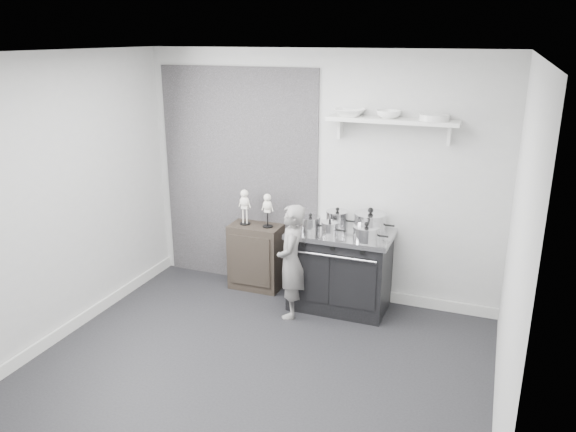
{
  "coord_description": "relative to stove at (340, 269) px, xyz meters",
  "views": [
    {
      "loc": [
        1.82,
        -3.89,
        2.83
      ],
      "look_at": [
        -0.03,
        0.95,
        1.15
      ],
      "focal_mm": 35.0,
      "sensor_mm": 36.0,
      "label": 1
    }
  ],
  "objects": [
    {
      "name": "pot_front_right",
      "position": [
        0.31,
        -0.17,
        0.51
      ],
      "size": [
        0.35,
        0.27,
        0.2
      ],
      "color": "silver",
      "rests_on": "stove"
    },
    {
      "name": "pot_back_right",
      "position": [
        0.28,
        0.1,
        0.53
      ],
      "size": [
        0.42,
        0.34,
        0.27
      ],
      "color": "silver",
      "rests_on": "stove"
    },
    {
      "name": "bowl_small",
      "position": [
        0.39,
        0.19,
        1.64
      ],
      "size": [
        0.24,
        0.24,
        0.08
      ],
      "primitive_type": "imported",
      "color": "white",
      "rests_on": "wall_shelf"
    },
    {
      "name": "pot_back_left",
      "position": [
        -0.08,
        0.13,
        0.52
      ],
      "size": [
        0.32,
        0.24,
        0.22
      ],
      "color": "silver",
      "rests_on": "stove"
    },
    {
      "name": "child",
      "position": [
        -0.42,
        -0.36,
        0.17
      ],
      "size": [
        0.39,
        0.5,
        1.21
      ],
      "primitive_type": "imported",
      "rotation": [
        0.0,
        0.0,
        -1.33
      ],
      "color": "slate",
      "rests_on": "ground"
    },
    {
      "name": "side_cabinet",
      "position": [
        -1.04,
        0.13,
        -0.05
      ],
      "size": [
        0.59,
        0.34,
        0.76
      ],
      "primitive_type": "cube",
      "color": "black",
      "rests_on": "ground"
    },
    {
      "name": "pot_front_left",
      "position": [
        -0.31,
        -0.1,
        0.51
      ],
      "size": [
        0.3,
        0.21,
        0.19
      ],
      "color": "silver",
      "rests_on": "stove"
    },
    {
      "name": "skeleton_full",
      "position": [
        -1.17,
        0.13,
        0.56
      ],
      "size": [
        0.13,
        0.08,
        0.47
      ],
      "primitive_type": null,
      "color": "white",
      "rests_on": "side_cabinet"
    },
    {
      "name": "ground",
      "position": [
        -0.37,
        -1.48,
        -0.44
      ],
      "size": [
        4.0,
        4.0,
        0.0
      ],
      "primitive_type": "plane",
      "color": "black",
      "rests_on": "ground"
    },
    {
      "name": "bowl_large",
      "position": [
        -0.0,
        0.19,
        1.64
      ],
      "size": [
        0.31,
        0.31,
        0.08
      ],
      "primitive_type": "imported",
      "color": "white",
      "rests_on": "wall_shelf"
    },
    {
      "name": "plate_stack",
      "position": [
        0.84,
        0.19,
        1.63
      ],
      "size": [
        0.28,
        0.28,
        0.06
      ],
      "primitive_type": "cylinder",
      "color": "silver",
      "rests_on": "wall_shelf"
    },
    {
      "name": "stove",
      "position": [
        0.0,
        0.0,
        0.0
      ],
      "size": [
        1.08,
        0.67,
        0.86
      ],
      "color": "black",
      "rests_on": "ground"
    },
    {
      "name": "skeleton_torso",
      "position": [
        -0.89,
        0.13,
        0.55
      ],
      "size": [
        0.12,
        0.08,
        0.44
      ],
      "primitive_type": null,
      "color": "white",
      "rests_on": "side_cabinet"
    },
    {
      "name": "pot_front_center",
      "position": [
        -0.08,
        -0.14,
        0.5
      ],
      "size": [
        0.26,
        0.17,
        0.17
      ],
      "color": "silver",
      "rests_on": "stove"
    },
    {
      "name": "wall_shelf",
      "position": [
        0.43,
        0.2,
        1.57
      ],
      "size": [
        1.3,
        0.26,
        0.24
      ],
      "color": "silver",
      "rests_on": "room_shell"
    },
    {
      "name": "room_shell",
      "position": [
        -0.45,
        -1.33,
        1.2
      ],
      "size": [
        4.02,
        3.62,
        2.71
      ],
      "color": "silver",
      "rests_on": "ground"
    }
  ]
}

